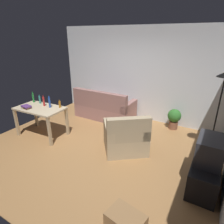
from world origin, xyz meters
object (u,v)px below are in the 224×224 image
Objects in this scene: tv at (210,150)px; armchair at (126,138)px; couch at (104,108)px; potted_plant at (174,118)px; bottle_blue at (50,102)px; desk at (40,112)px; tv_stand at (205,173)px; torchiere_lamp at (222,92)px; storage_box at (126,223)px; book_stack at (27,107)px; bottle_red at (44,101)px; bottle_amber at (60,104)px; bottle_tall at (40,100)px; bottle_green at (33,98)px.

tv is 1.73m from armchair.
potted_plant is at bearing -171.42° from couch.
armchair is 2.07m from bottle_blue.
tv_stand is at bearing -0.80° from desk.
torchiere_lamp reaches higher than couch.
armchair reaches higher than storage_box.
desk is at bearing -162.80° from torchiere_lamp.
torchiere_lamp reaches higher than book_stack.
bottle_amber is at bearing 13.70° from bottle_red.
armchair is 5.26× the size of bottle_tall.
desk is 4.62× the size of book_stack.
bottle_green is (-0.47, 0.21, 0.24)m from desk.
bottle_green is at bearing 153.32° from desk.
couch reaches higher than tv_stand.
bottle_green reaches higher than bottle_red.
tv is 2.25× the size of book_stack.
potted_plant is at bearing -149.74° from armchair.
torchiere_lamp reaches higher than desk.
tv is 0.33× the size of torchiere_lamp.
couch reaches higher than storage_box.
tv_stand is 2.29× the size of storage_box.
bottle_tall reaches higher than desk.
book_stack is at bearing 94.63° from tv_stand.
bottle_blue is at bearing -153.29° from bottle_amber.
couch is 3.30m from torchiere_lamp.
tv_stand is 3.90× the size of bottle_green.
tv_stand is 3.87m from desk.
couch is at bearing 77.22° from bottle_amber.
tv is 4.09m from bottle_tall.
bottle_green is (-4.31, -0.98, -0.53)m from torchiere_lamp.
bottle_green reaches higher than couch.
bottle_red is at bearing -30.29° from armchair.
bottle_amber is at bearing 2.06° from bottle_tall.
bottle_green is 1.04× the size of bottle_red.
desk is at bearing -144.09° from potted_plant.
bottle_red reaches higher than armchair.
storage_box is 3.47m from bottle_red.
bottle_amber reaches higher than armchair.
book_stack is at bearing -146.82° from bottle_amber.
potted_plant is at bearing 27.20° from tv.
torchiere_lamp is at bearing 18.72° from book_stack.
torchiere_lamp is 3.81m from bottle_blue.
bottle_blue is at bearing 89.99° from tv_stand.
bottle_green is at bearing 89.07° from tv_stand.
potted_plant reaches higher than storage_box.
bottle_amber is 0.81m from book_stack.
armchair is at bearing 8.27° from bottle_blue.
couch is 1.64× the size of tv_stand.
armchair is (1.40, -1.33, 0.01)m from couch.
tv is (0.00, 0.00, 0.46)m from tv_stand.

